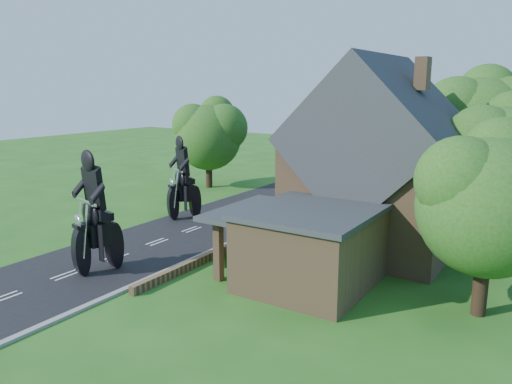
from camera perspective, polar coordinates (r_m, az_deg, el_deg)
The scene contains 18 objects.
ground at distance 28.74m, azimuth -11.24°, elevation -5.65°, with size 120.00×120.00×0.00m, color #235A19.
road at distance 28.73m, azimuth -11.24°, elevation -5.63°, with size 7.00×80.00×0.02m, color black.
kerb at distance 26.41m, azimuth -5.48°, elevation -6.91°, with size 0.30×80.00×0.12m, color gray.
garden_wall at distance 29.93m, azimuth 1.44°, elevation -4.30°, with size 0.30×22.00×0.40m, color olive.
house at distance 27.34m, azimuth 13.77°, elevation 2.70°, with size 9.54×8.64×10.24m.
annex at distance 22.04m, azimuth 6.00°, elevation -6.10°, with size 7.05×5.94×3.44m.
tree_annex_side at distance 20.14m, azimuth 26.16°, elevation -0.39°, with size 5.64×5.20×7.48m.
tree_behind_house at distance 36.13m, azimuth 24.90°, elevation 7.13°, with size 7.81×7.20×10.08m.
tree_behind_left at distance 38.42m, azimuth 16.10°, elevation 7.24°, with size 6.94×6.40×9.16m.
tree_far_road at distance 42.76m, azimuth -4.99°, elevation 6.89°, with size 6.08×5.60×7.84m.
shrub_a at distance 24.55m, azimuth -3.91°, elevation -7.15°, with size 0.90×0.90×1.10m, color #143410.
shrub_b at distance 26.49m, azimuth -0.66°, elevation -5.68°, with size 0.90×0.90×1.10m, color #143410.
shrub_c at distance 28.52m, azimuth 2.12°, elevation -4.40°, with size 0.90×0.90×1.10m, color #143410.
shrub_d at distance 32.77m, azimuth 6.59°, elevation -2.31°, with size 0.90×0.90×1.10m, color #143410.
shrub_e at distance 34.97m, azimuth 8.41°, elevation -1.45°, with size 0.90×0.90×1.10m, color #143410.
shrub_f at distance 37.21m, azimuth 10.01°, elevation -0.69°, with size 0.90×0.90×1.10m, color #143410.
motorcycle_lead at distance 24.74m, azimuth -17.57°, elevation -6.76°, with size 0.47×1.87×1.74m, color black, non-canonical shape.
motorcycle_follow at distance 33.30m, azimuth -8.21°, elevation -1.64°, with size 0.45×1.77×1.65m, color black, non-canonical shape.
Camera 1 is at (19.24, -19.55, 8.56)m, focal length 35.00 mm.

